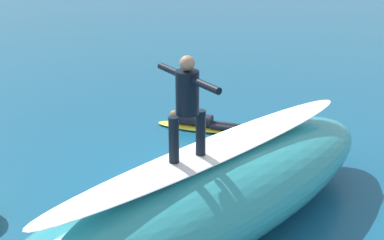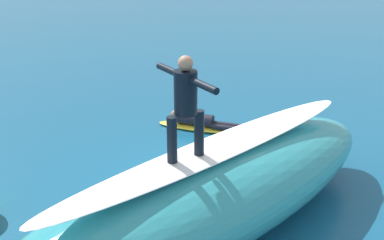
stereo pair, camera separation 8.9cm
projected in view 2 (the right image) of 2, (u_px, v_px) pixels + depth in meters
The scene contains 8 objects.
ground_plane at pixel (204, 179), 9.87m from camera, with size 120.00×120.00×0.00m, color #145175.
wave_crest at pixel (215, 192), 7.95m from camera, with size 7.55×2.23×1.45m, color teal.
wave_foam_lip at pixel (216, 148), 7.67m from camera, with size 6.42×0.78×0.08m, color white.
surfboard_riding at pixel (186, 161), 7.26m from camera, with size 2.13×0.51×0.09m, color silver.
surfer_riding at pixel (186, 100), 6.92m from camera, with size 0.60×1.44×1.53m.
surfboard_paddling at pixel (196, 127), 12.27m from camera, with size 1.92×0.49×0.09m, color yellow.
surfer_paddling at pixel (201, 121), 12.16m from camera, with size 1.45×1.41×0.33m.
foam_patch_mid at pixel (146, 186), 9.43m from camera, with size 0.64×0.62×0.17m, color white.
Camera 2 is at (3.88, 7.84, 4.73)m, focal length 46.59 mm.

